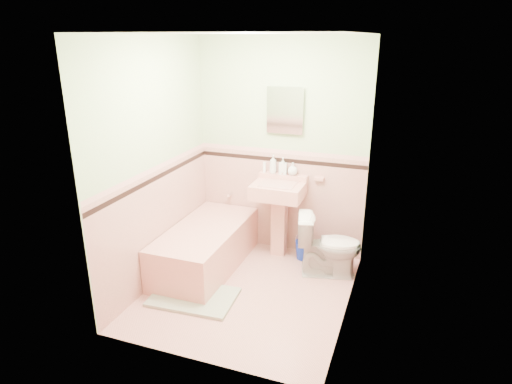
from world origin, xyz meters
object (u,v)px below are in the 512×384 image
(sink, at_px, (278,220))
(medicine_cabinet, at_px, (285,110))
(soap_bottle_mid, at_px, (283,166))
(bathtub, at_px, (206,248))
(soap_bottle_right, at_px, (293,169))
(bucket, at_px, (304,250))
(toilet, at_px, (329,245))
(shoe, at_px, (205,292))
(soap_bottle_left, at_px, (273,164))

(sink, distance_m, medicine_cabinet, 1.26)
(soap_bottle_mid, bearing_deg, bathtub, -133.54)
(soap_bottle_mid, distance_m, soap_bottle_right, 0.12)
(bathtub, height_order, bucket, bathtub)
(bathtub, xyz_separation_m, soap_bottle_mid, (0.67, 0.71, 0.84))
(toilet, xyz_separation_m, shoe, (-1.06, -0.89, -0.29))
(medicine_cabinet, height_order, soap_bottle_mid, medicine_cabinet)
(soap_bottle_right, relative_size, shoe, 1.02)
(bathtub, relative_size, sink, 1.66)
(bucket, bearing_deg, toilet, -38.57)
(shoe, bearing_deg, sink, 83.46)
(toilet, height_order, shoe, toilet)
(sink, bearing_deg, bathtub, -142.07)
(medicine_cabinet, bearing_deg, bathtub, -132.58)
(medicine_cabinet, distance_m, shoe, 2.15)
(soap_bottle_left, height_order, soap_bottle_right, soap_bottle_left)
(bathtub, height_order, shoe, bathtub)
(soap_bottle_right, xyz_separation_m, shoe, (-0.52, -1.30, -0.98))
(soap_bottle_left, height_order, toilet, soap_bottle_left)
(bucket, bearing_deg, bathtub, -150.38)
(medicine_cabinet, height_order, soap_bottle_right, medicine_cabinet)
(sink, xyz_separation_m, bucket, (0.32, 0.04, -0.34))
(bathtub, relative_size, soap_bottle_left, 6.96)
(medicine_cabinet, bearing_deg, bucket, -28.27)
(medicine_cabinet, bearing_deg, sink, -90.00)
(soap_bottle_right, height_order, shoe, soap_bottle_right)
(sink, height_order, toilet, sink)
(soap_bottle_right, bearing_deg, bucket, -34.36)
(bathtub, height_order, soap_bottle_right, soap_bottle_right)
(soap_bottle_left, distance_m, toilet, 1.14)
(bathtub, xyz_separation_m, soap_bottle_right, (0.79, 0.71, 0.82))
(sink, xyz_separation_m, medicine_cabinet, (0.00, 0.21, 1.25))
(soap_bottle_mid, bearing_deg, soap_bottle_right, 0.00)
(medicine_cabinet, xyz_separation_m, shoe, (-0.41, -1.33, -1.64))
(soap_bottle_right, bearing_deg, sink, -121.92)
(soap_bottle_left, height_order, bucket, soap_bottle_left)
(soap_bottle_left, relative_size, soap_bottle_mid, 1.11)
(toilet, xyz_separation_m, bucket, (-0.33, 0.27, -0.24))
(soap_bottle_right, relative_size, toilet, 0.21)
(sink, bearing_deg, toilet, -19.20)
(toilet, bearing_deg, medicine_cabinet, 42.34)
(soap_bottle_left, relative_size, toilet, 0.31)
(medicine_cabinet, xyz_separation_m, toilet, (0.65, -0.44, -1.35))
(soap_bottle_mid, distance_m, bucket, 1.02)
(medicine_cabinet, distance_m, soap_bottle_right, 0.67)
(soap_bottle_left, xyz_separation_m, soap_bottle_right, (0.24, 0.00, -0.03))
(soap_bottle_left, bearing_deg, medicine_cabinet, 13.53)
(medicine_cabinet, bearing_deg, shoe, -107.15)
(sink, bearing_deg, shoe, -110.13)
(soap_bottle_right, bearing_deg, bathtub, -138.13)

